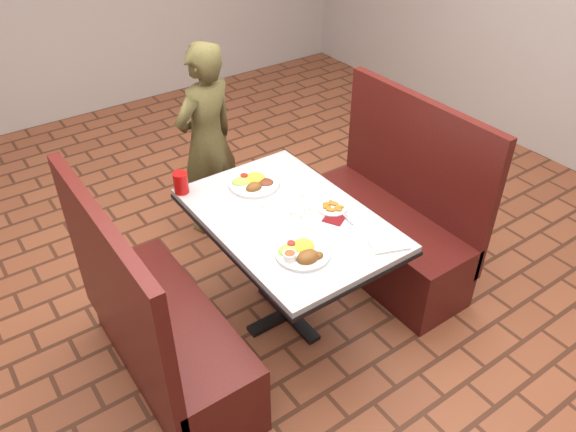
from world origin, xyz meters
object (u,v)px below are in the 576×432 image
object	(u,v)px
dining_table	(288,230)
plantain_plate	(332,207)
booth_bench_left	(162,334)
far_dinner_plate	(253,181)
red_tumbler	(181,183)
booth_bench_right	(388,227)
diner_person	(207,142)
near_dinner_plate	(302,251)

from	to	relation	value
dining_table	plantain_plate	bearing A→B (deg)	-19.74
booth_bench_left	far_dinner_plate	bearing A→B (deg)	24.43
far_dinner_plate	red_tumbler	bearing A→B (deg)	155.56
booth_bench_right	far_dinner_plate	xyz separation A→B (m)	(-0.78, 0.37, 0.45)
far_dinner_plate	booth_bench_right	bearing A→B (deg)	-25.25
red_tumbler	booth_bench_left	bearing A→B (deg)	-129.07
diner_person	near_dinner_plate	bearing A→B (deg)	65.24
booth_bench_left	booth_bench_right	size ratio (longest dim) A/B	1.00
booth_bench_left	far_dinner_plate	world-z (taller)	booth_bench_left
booth_bench_right	red_tumbler	xyz separation A→B (m)	(-1.16, 0.54, 0.48)
booth_bench_left	diner_person	xyz separation A→B (m)	(0.89, 1.09, 0.36)
far_dinner_plate	diner_person	bearing A→B (deg)	83.71
booth_bench_right	diner_person	size ratio (longest dim) A/B	0.87
diner_person	red_tumbler	world-z (taller)	diner_person
diner_person	far_dinner_plate	size ratio (longest dim) A/B	4.77
booth_bench_left	plantain_plate	distance (m)	1.12
dining_table	red_tumbler	world-z (taller)	red_tumbler
dining_table	far_dinner_plate	xyz separation A→B (m)	(0.02, 0.37, 0.12)
red_tumbler	dining_table	bearing A→B (deg)	-56.30
far_dinner_plate	near_dinner_plate	bearing A→B (deg)	-102.24
plantain_plate	diner_person	bearing A→B (deg)	96.93
diner_person	dining_table	bearing A→B (deg)	69.48
far_dinner_plate	red_tumbler	size ratio (longest dim) A/B	2.31
booth_bench_left	plantain_plate	world-z (taller)	booth_bench_left
dining_table	plantain_plate	world-z (taller)	plantain_plate
booth_bench_left	diner_person	world-z (taller)	diner_person
booth_bench_right	far_dinner_plate	world-z (taller)	booth_bench_right
booth_bench_left	red_tumbler	xyz separation A→B (m)	(0.44, 0.54, 0.48)
booth_bench_left	booth_bench_right	world-z (taller)	same
booth_bench_left	dining_table	bearing A→B (deg)	0.00
booth_bench_right	red_tumbler	bearing A→B (deg)	155.01
booth_bench_right	red_tumbler	size ratio (longest dim) A/B	9.59
dining_table	far_dinner_plate	bearing A→B (deg)	87.67
booth_bench_left	red_tumbler	distance (m)	0.85
diner_person	near_dinner_plate	xyz separation A→B (m)	(-0.23, -1.40, 0.09)
booth_bench_right	diner_person	world-z (taller)	diner_person
far_dinner_plate	plantain_plate	distance (m)	0.51
dining_table	booth_bench_right	size ratio (longest dim) A/B	1.01
near_dinner_plate	far_dinner_plate	size ratio (longest dim) A/B	0.94
far_dinner_plate	booth_bench_left	bearing A→B (deg)	-155.57
near_dinner_plate	far_dinner_plate	distance (m)	0.69
booth_bench_left	plantain_plate	size ratio (longest dim) A/B	7.40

